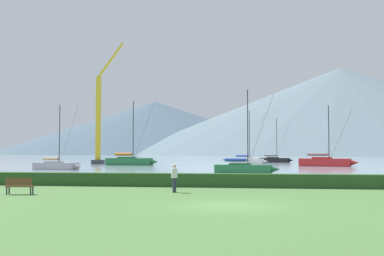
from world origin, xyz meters
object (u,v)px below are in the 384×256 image
object	(u,v)px
sailboat_slip_4	(56,165)
person_seated_viewer	(174,176)
sailboat_slip_0	(326,162)
dock_crane	(99,124)
sailboat_slip_6	(275,160)
sailboat_slip_1	(130,161)
sailboat_slip_9	(244,168)
park_bench_near_path	(19,185)
sailboat_slip_3	(247,161)

from	to	relation	value
sailboat_slip_4	person_seated_viewer	bearing A→B (deg)	-44.82
sailboat_slip_0	dock_crane	size ratio (longest dim) A/B	0.43
sailboat_slip_4	sailboat_slip_6	distance (m)	53.67
sailboat_slip_0	sailboat_slip_1	world-z (taller)	sailboat_slip_1
sailboat_slip_9	sailboat_slip_6	bearing A→B (deg)	89.65
sailboat_slip_1	park_bench_near_path	bearing A→B (deg)	-78.21
sailboat_slip_4	park_bench_near_path	bearing A→B (deg)	-57.77
sailboat_slip_9	park_bench_near_path	bearing A→B (deg)	-107.89
sailboat_slip_6	sailboat_slip_9	size ratio (longest dim) A/B	1.05
person_seated_viewer	sailboat_slip_4	bearing A→B (deg)	139.66
sailboat_slip_0	park_bench_near_path	bearing A→B (deg)	-97.87
sailboat_slip_0	sailboat_slip_9	xyz separation A→B (m)	(-12.09, -26.93, -0.16)
sailboat_slip_4	park_bench_near_path	xyz separation A→B (m)	(13.24, -34.68, -0.04)
sailboat_slip_3	sailboat_slip_9	size ratio (longest dim) A/B	1.12
sailboat_slip_3	sailboat_slip_9	world-z (taller)	sailboat_slip_3
sailboat_slip_9	person_seated_viewer	world-z (taller)	sailboat_slip_9
sailboat_slip_4	dock_crane	distance (m)	28.51
sailboat_slip_9	sailboat_slip_3	bearing A→B (deg)	95.97
sailboat_slip_9	sailboat_slip_0	bearing A→B (deg)	70.71
sailboat_slip_1	sailboat_slip_6	size ratio (longest dim) A/B	1.17
sailboat_slip_1	sailboat_slip_9	bearing A→B (deg)	-51.41
sailboat_slip_3	sailboat_slip_6	bearing A→B (deg)	74.24
sailboat_slip_4	sailboat_slip_1	bearing A→B (deg)	90.19
park_bench_near_path	sailboat_slip_6	bearing A→B (deg)	72.86
park_bench_near_path	dock_crane	xyz separation A→B (m)	(-16.98, 62.05, 7.08)
sailboat_slip_9	person_seated_viewer	distance (m)	24.97
sailboat_slip_6	sailboat_slip_9	xyz separation A→B (m)	(-4.79, -52.17, -0.02)
park_bench_near_path	sailboat_slip_4	bearing A→B (deg)	105.32
park_bench_near_path	sailboat_slip_9	bearing A→B (deg)	61.65
sailboat_slip_6	sailboat_slip_9	world-z (taller)	sailboat_slip_6
sailboat_slip_4	dock_crane	size ratio (longest dim) A/B	0.37
sailboat_slip_3	park_bench_near_path	world-z (taller)	sailboat_slip_3
sailboat_slip_1	sailboat_slip_9	xyz separation A→B (m)	(20.60, -28.23, -0.16)
sailboat_slip_4	sailboat_slip_9	bearing A→B (deg)	-5.21
sailboat_slip_6	person_seated_viewer	size ratio (longest dim) A/B	5.80
park_bench_near_path	sailboat_slip_1	bearing A→B (deg)	93.75
park_bench_near_path	person_seated_viewer	world-z (taller)	person_seated_viewer
dock_crane	person_seated_viewer	bearing A→B (deg)	-66.98
park_bench_near_path	person_seated_viewer	distance (m)	8.69
sailboat_slip_1	sailboat_slip_6	bearing A→B (deg)	45.80
sailboat_slip_3	sailboat_slip_4	bearing A→B (deg)	-117.49
sailboat_slip_1	sailboat_slip_9	world-z (taller)	sailboat_slip_1
sailboat_slip_4	sailboat_slip_9	world-z (taller)	sailboat_slip_9
sailboat_slip_1	sailboat_slip_6	xyz separation A→B (m)	(25.39, 23.95, -0.15)
sailboat_slip_0	dock_crane	bearing A→B (deg)	-175.26
sailboat_slip_0	person_seated_viewer	world-z (taller)	sailboat_slip_0
sailboat_slip_4	sailboat_slip_9	xyz separation A→B (m)	(24.71, -7.34, 0.02)
person_seated_viewer	sailboat_slip_3	bearing A→B (deg)	103.67
sailboat_slip_1	person_seated_viewer	xyz separation A→B (m)	(17.41, -52.99, 0.22)
person_seated_viewer	sailboat_slip_6	bearing A→B (deg)	99.90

